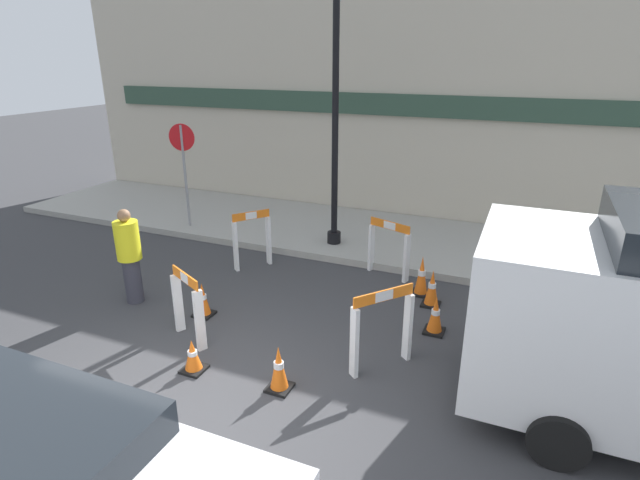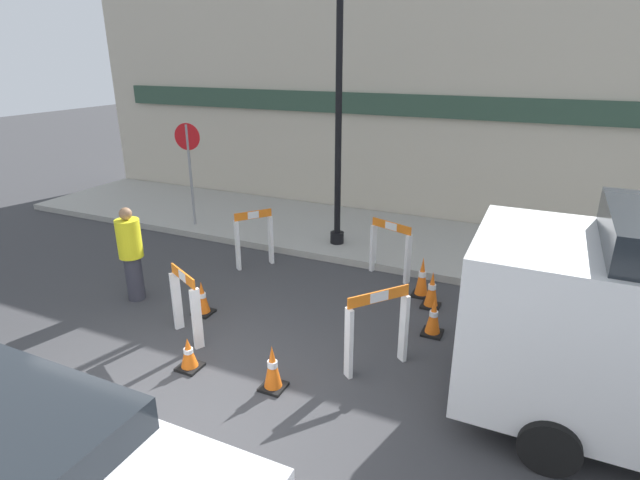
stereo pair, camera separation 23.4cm
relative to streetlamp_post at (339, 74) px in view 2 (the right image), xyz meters
name	(u,v)px [view 2 (the right image)]	position (x,y,z in m)	size (l,w,h in m)	color
ground_plane	(205,398)	(0.47, -5.24, -3.57)	(60.00, 60.00, 0.00)	#38383A
sidewalk_slab	(372,236)	(0.47, 0.91, -3.50)	(18.00, 3.30, 0.14)	#9E9B93
storefront_facade	(400,107)	(0.47, 2.63, -0.82)	(18.00, 0.22, 5.50)	#BCB29E
streetlamp_post	(339,74)	(0.00, 0.00, 0.00)	(0.44, 0.44, 5.35)	black
stop_sign	(189,158)	(-3.54, -0.26, -1.85)	(0.59, 0.15, 2.35)	gray
barricade_0	(254,237)	(-1.10, -1.51, -2.97)	(0.56, 0.67, 1.13)	white
barricade_1	(186,303)	(-0.59, -4.19, -3.01)	(0.73, 0.46, 1.07)	white
barricade_2	(377,327)	(2.15, -3.76, -2.95)	(0.67, 0.79, 1.13)	white
barricade_3	(390,248)	(1.44, -0.89, -2.99)	(0.85, 0.42, 1.08)	white
traffic_cone_0	(189,354)	(-0.09, -4.81, -3.35)	(0.30, 0.30, 0.46)	black
traffic_cone_1	(202,298)	(-0.85, -3.52, -3.30)	(0.30, 0.30, 0.57)	black
traffic_cone_2	(433,317)	(2.64, -2.60, -3.29)	(0.30, 0.30, 0.59)	black
traffic_cone_3	(432,290)	(2.42, -1.76, -3.27)	(0.30, 0.30, 0.63)	black
traffic_cone_4	(273,368)	(1.13, -4.72, -3.28)	(0.30, 0.30, 0.61)	black
traffic_cone_5	(422,277)	(2.18, -1.42, -3.23)	(0.30, 0.30, 0.71)	black
person_worker	(131,252)	(-2.21, -3.56, -2.71)	(0.50, 0.50, 1.62)	#33333D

